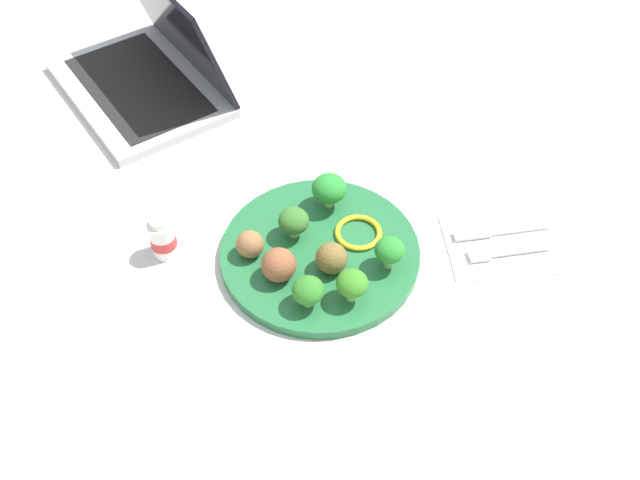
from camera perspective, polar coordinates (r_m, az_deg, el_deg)
ground_plane at (r=1.02m, az=-0.00°, el=-1.34°), size 4.00×4.00×0.00m
plate at (r=1.01m, az=-0.00°, el=-1.05°), size 0.28×0.28×0.02m
broccoli_floret_mid_left at (r=0.92m, az=-0.95°, el=-4.04°), size 0.04×0.04×0.05m
broccoli_floret_front_right at (r=1.00m, az=-2.10°, el=1.50°), size 0.04×0.04×0.05m
broccoli_floret_back_right at (r=1.04m, az=0.73°, el=4.08°), size 0.05×0.05×0.06m
broccoli_floret_back_left at (r=0.97m, az=5.52°, el=-0.84°), size 0.04×0.04×0.05m
broccoli_floret_center at (r=0.93m, az=2.56°, el=-3.49°), size 0.04×0.04×0.05m
meatball_front_right at (r=0.96m, az=-3.28°, el=-1.98°), size 0.05×0.05×0.05m
meatball_center at (r=0.97m, az=0.92°, el=-1.45°), size 0.04×0.04×0.04m
meatball_mid_left at (r=0.99m, az=-5.56°, el=-0.34°), size 0.04×0.04×0.04m
pepper_ring_mid_left at (r=1.02m, az=3.06°, el=0.59°), size 0.09×0.09×0.01m
napkin at (r=1.06m, az=14.49°, el=-0.28°), size 0.18×0.13×0.01m
fork at (r=1.05m, az=14.40°, el=-0.90°), size 0.12×0.02×0.01m
knife at (r=1.07m, az=13.94°, el=0.57°), size 0.15×0.02×0.01m
yogurt_bottle at (r=1.02m, az=-12.34°, el=0.16°), size 0.04×0.04×0.07m
laptop at (r=1.31m, az=-13.43°, el=12.99°), size 0.34×0.38×0.21m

